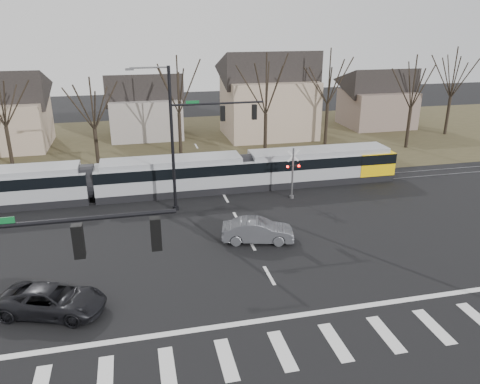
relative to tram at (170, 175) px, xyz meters
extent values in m
plane|color=black|center=(4.02, -16.00, -1.56)|extent=(140.00, 140.00, 0.00)
cube|color=#38331E|center=(4.02, 16.00, -1.56)|extent=(140.00, 28.00, 0.01)
cube|color=silver|center=(-4.38, -20.00, -1.56)|extent=(0.60, 2.60, 0.01)
cube|color=silver|center=(-1.98, -20.00, -1.56)|extent=(0.60, 2.60, 0.01)
cube|color=silver|center=(0.42, -20.00, -1.56)|extent=(0.60, 2.60, 0.01)
cube|color=silver|center=(2.82, -20.00, -1.56)|extent=(0.60, 2.60, 0.01)
cube|color=silver|center=(5.22, -20.00, -1.56)|extent=(0.60, 2.60, 0.01)
cube|color=silver|center=(7.62, -20.00, -1.56)|extent=(0.60, 2.60, 0.01)
cube|color=silver|center=(10.02, -20.00, -1.56)|extent=(0.60, 2.60, 0.01)
cube|color=silver|center=(12.42, -20.00, -1.56)|extent=(0.60, 2.60, 0.01)
cube|color=silver|center=(4.02, -17.80, -1.56)|extent=(28.00, 0.35, 0.01)
cube|color=silver|center=(4.02, -14.00, -1.56)|extent=(0.18, 2.00, 0.01)
cube|color=silver|center=(4.02, -10.00, -1.56)|extent=(0.18, 2.00, 0.01)
cube|color=silver|center=(4.02, -6.00, -1.56)|extent=(0.18, 2.00, 0.01)
cube|color=silver|center=(4.02, -2.00, -1.56)|extent=(0.18, 2.00, 0.01)
cube|color=silver|center=(4.02, 2.00, -1.56)|extent=(0.18, 2.00, 0.01)
cube|color=silver|center=(4.02, 6.00, -1.56)|extent=(0.18, 2.00, 0.01)
cube|color=silver|center=(4.02, 10.00, -1.56)|extent=(0.18, 2.00, 0.01)
cube|color=silver|center=(4.02, 14.00, -1.56)|extent=(0.18, 2.00, 0.01)
cube|color=#59595E|center=(4.02, -0.90, -1.53)|extent=(90.00, 0.12, 0.06)
cube|color=#59595E|center=(4.02, 0.50, -1.53)|extent=(90.00, 0.12, 0.06)
cube|color=gray|center=(0.17, 0.00, -0.13)|extent=(11.79, 2.75, 2.87)
cube|color=black|center=(0.17, 0.00, 0.45)|extent=(11.81, 2.79, 0.83)
cube|color=gray|center=(12.45, 0.00, -0.13)|extent=(12.77, 2.75, 2.87)
cube|color=black|center=(12.45, 0.00, 0.45)|extent=(12.79, 2.79, 0.83)
cube|color=yellow|center=(17.27, 0.00, -0.04)|extent=(3.14, 2.81, 1.92)
imported|color=#4A4B51|center=(4.49, -9.85, -0.83)|extent=(3.61, 5.15, 1.46)
imported|color=black|center=(-6.88, -14.96, -0.88)|extent=(5.30, 6.33, 1.37)
cylinder|color=black|center=(-4.73, -22.00, 6.04)|extent=(6.50, 0.14, 0.14)
cube|color=black|center=(-4.41, -22.00, 5.34)|extent=(0.32, 0.32, 1.05)
sphere|color=#FF0C07|center=(-4.41, -22.00, 5.67)|extent=(0.22, 0.22, 0.22)
cube|color=black|center=(-2.13, -22.00, 5.34)|extent=(0.32, 0.32, 1.05)
sphere|color=#FF0C07|center=(-2.13, -22.00, 5.67)|extent=(0.22, 0.22, 0.22)
cylinder|color=black|center=(0.02, -3.50, 3.54)|extent=(0.22, 0.22, 10.20)
cylinder|color=black|center=(0.02, -3.50, -1.41)|extent=(0.44, 0.44, 0.30)
cylinder|color=black|center=(3.27, -3.50, 6.04)|extent=(6.50, 0.14, 0.14)
cube|color=#0C5926|center=(1.52, -3.50, 6.19)|extent=(0.90, 0.03, 0.22)
cube|color=black|center=(3.59, -3.50, 5.34)|extent=(0.32, 0.32, 1.05)
sphere|color=#FF0C07|center=(3.59, -3.50, 5.67)|extent=(0.22, 0.22, 0.22)
cube|color=black|center=(5.87, -3.50, 5.34)|extent=(0.32, 0.32, 1.05)
sphere|color=#FF0C07|center=(5.87, -3.50, 5.67)|extent=(0.22, 0.22, 0.22)
cube|color=#59595B|center=(-2.48, -3.50, 8.46)|extent=(0.55, 0.22, 0.14)
cylinder|color=#59595B|center=(9.02, -3.20, 0.44)|extent=(0.14, 0.14, 4.00)
cylinder|color=#59595B|center=(9.02, -3.20, -1.46)|extent=(0.36, 0.36, 0.20)
cube|color=silver|center=(9.02, -3.20, 1.84)|extent=(0.95, 0.04, 0.95)
cube|color=silver|center=(9.02, -3.20, 1.84)|extent=(0.95, 0.04, 0.95)
cube|color=black|center=(9.02, -3.20, 1.04)|extent=(1.00, 0.10, 0.12)
sphere|color=#FF0C07|center=(8.57, -3.28, 1.04)|extent=(0.18, 0.18, 0.18)
sphere|color=#FF0C07|center=(9.47, -3.28, 1.04)|extent=(0.18, 0.18, 0.18)
cube|color=gray|center=(-15.98, 18.00, 0.94)|extent=(9.00, 8.00, 5.00)
cube|color=gray|center=(-0.98, 20.00, 0.69)|extent=(8.00, 7.00, 4.50)
cube|color=gray|center=(13.02, 17.00, 1.69)|extent=(10.00, 8.00, 6.50)
cube|color=#6D5B50|center=(28.02, 19.00, 0.69)|extent=(8.00, 7.00, 4.50)
camera|label=1|loc=(-2.56, -35.25, 11.56)|focal=35.00mm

